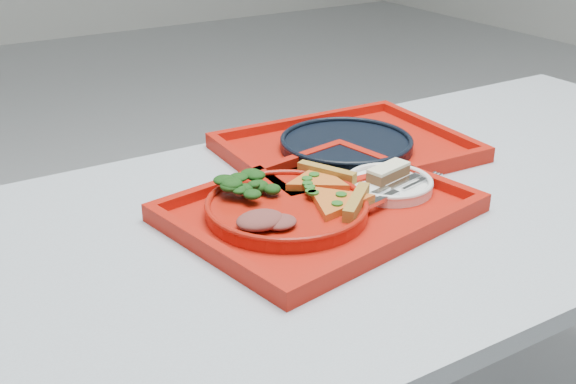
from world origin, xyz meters
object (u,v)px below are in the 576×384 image
Objects in this scene: tray_main at (319,212)px; tray_far at (346,152)px; dessert_bar at (388,172)px; dinner_plate at (287,210)px; navy_plate at (346,145)px.

tray_main and tray_far have the same top height.
dessert_bar is (0.16, 0.02, 0.03)m from tray_main.
dinner_plate is at bearing 159.84° from tray_main.
tray_main is 0.28m from tray_far.
tray_far is 5.15× the size of dessert_bar.
tray_main is at bearing -10.30° from dinner_plate.
dinner_plate reaches higher than tray_far.
tray_far is at bearing 63.36° from dessert_bar.
dinner_plate is 0.21m from dessert_bar.
dessert_bar is (0.21, 0.01, 0.02)m from dinner_plate.
tray_far is at bearing 36.51° from dinner_plate.
dinner_plate is at bearing 168.33° from dessert_bar.
tray_main is 5.15× the size of dessert_bar.
navy_plate is (0.00, 0.00, 0.01)m from tray_far.
navy_plate is at bearing 34.99° from tray_main.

